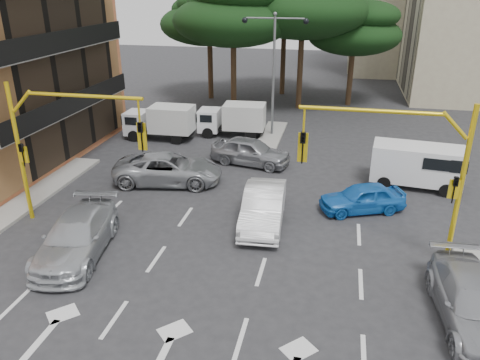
# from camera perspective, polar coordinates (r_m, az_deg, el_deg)

# --- Properties ---
(ground) EXTENTS (120.00, 120.00, 0.00)m
(ground) POSITION_cam_1_polar(r_m,az_deg,el_deg) (17.53, -3.99, -10.31)
(ground) COLOR #28282B
(ground) RESTS_ON ground
(median_strip) EXTENTS (1.40, 6.00, 0.15)m
(median_strip) POSITION_cam_1_polar(r_m,az_deg,el_deg) (31.79, 3.90, 5.51)
(median_strip) COLOR gray
(median_strip) RESTS_ON ground
(pine_left_near) EXTENTS (9.15, 9.15, 10.23)m
(pine_left_near) POSITION_cam_1_polar(r_m,az_deg,el_deg) (36.95, -0.75, 19.91)
(pine_left_near) COLOR #382616
(pine_left_near) RESTS_ON ground
(pine_center) EXTENTS (9.98, 9.98, 11.16)m
(pine_center) POSITION_cam_1_polar(r_m,az_deg,el_deg) (38.14, 7.83, 20.86)
(pine_center) COLOR #382616
(pine_center) RESTS_ON ground
(pine_left_far) EXTENTS (8.32, 8.32, 9.30)m
(pine_left_far) POSITION_cam_1_polar(r_m,az_deg,el_deg) (41.60, -3.72, 19.26)
(pine_left_far) COLOR #382616
(pine_left_far) RESTS_ON ground
(pine_right) EXTENTS (7.49, 7.49, 8.37)m
(pine_right) POSITION_cam_1_polar(r_m,az_deg,el_deg) (40.13, 13.89, 17.55)
(pine_right) COLOR #382616
(pine_right) RESTS_ON ground
(pine_back) EXTENTS (9.15, 9.15, 10.23)m
(pine_back) POSITION_cam_1_polar(r_m,az_deg,el_deg) (43.34, 5.57, 20.28)
(pine_back) COLOR #382616
(pine_back) RESTS_ON ground
(signal_mast_right) EXTENTS (5.79, 0.37, 6.00)m
(signal_mast_right) POSITION_cam_1_polar(r_m,az_deg,el_deg) (17.21, 19.96, 2.13)
(signal_mast_right) COLOR yellow
(signal_mast_right) RESTS_ON ground
(signal_mast_left) EXTENTS (5.79, 0.37, 6.00)m
(signal_mast_left) POSITION_cam_1_polar(r_m,az_deg,el_deg) (20.28, -21.59, 4.97)
(signal_mast_left) COLOR yellow
(signal_mast_left) RESTS_ON ground
(street_lamp_center) EXTENTS (4.16, 0.36, 7.77)m
(street_lamp_center) POSITION_cam_1_polar(r_m,az_deg,el_deg) (30.61, 4.18, 15.11)
(street_lamp_center) COLOR slate
(street_lamp_center) RESTS_ON median_strip
(car_white_hatch) EXTENTS (1.99, 4.89, 1.58)m
(car_white_hatch) POSITION_cam_1_polar(r_m,az_deg,el_deg) (19.95, 2.87, -3.26)
(car_white_hatch) COLOR silver
(car_white_hatch) RESTS_ON ground
(car_blue_compact) EXTENTS (4.11, 2.85, 1.30)m
(car_blue_compact) POSITION_cam_1_polar(r_m,az_deg,el_deg) (21.76, 14.67, -2.11)
(car_blue_compact) COLOR blue
(car_blue_compact) RESTS_ON ground
(car_silver_wagon) EXTENTS (3.00, 5.55, 1.53)m
(car_silver_wagon) POSITION_cam_1_polar(r_m,az_deg,el_deg) (18.79, -19.29, -6.50)
(car_silver_wagon) COLOR #AEB2B7
(car_silver_wagon) RESTS_ON ground
(car_silver_cross_a) EXTENTS (5.80, 3.37, 1.52)m
(car_silver_cross_a) POSITION_cam_1_polar(r_m,az_deg,el_deg) (24.27, -8.73, 1.35)
(car_silver_cross_a) COLOR #9C9FA4
(car_silver_cross_a) RESTS_ON ground
(car_silver_cross_b) EXTENTS (4.80, 2.69, 1.54)m
(car_silver_cross_b) POSITION_cam_1_polar(r_m,az_deg,el_deg) (26.50, 1.28, 3.52)
(car_silver_cross_b) COLOR #94959B
(car_silver_cross_b) RESTS_ON ground
(car_silver_parked) EXTENTS (2.33, 5.11, 1.45)m
(car_silver_parked) POSITION_cam_1_polar(r_m,az_deg,el_deg) (16.11, 26.61, -13.30)
(car_silver_parked) COLOR #95979D
(car_silver_parked) RESTS_ON ground
(van_white) EXTENTS (4.54, 2.44, 2.17)m
(van_white) POSITION_cam_1_polar(r_m,az_deg,el_deg) (25.10, 20.71, 1.62)
(van_white) COLOR white
(van_white) RESTS_ON ground
(box_truck_a) EXTENTS (4.59, 1.97, 2.24)m
(box_truck_a) POSITION_cam_1_polar(r_m,az_deg,el_deg) (31.23, -9.71, 6.92)
(box_truck_a) COLOR silver
(box_truck_a) RESTS_ON ground
(box_truck_b) EXTENTS (4.58, 2.12, 2.21)m
(box_truck_b) POSITION_cam_1_polar(r_m,az_deg,el_deg) (31.48, -0.93, 7.34)
(box_truck_b) COLOR white
(box_truck_b) RESTS_ON ground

